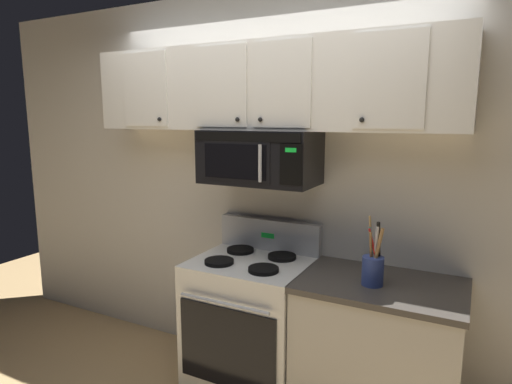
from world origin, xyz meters
The scene contains 7 objects.
back_wall centered at (0.00, 0.79, 1.35)m, with size 5.20×0.10×2.70m, color silver.
stove_range centered at (0.00, 0.42, 0.47)m, with size 0.76×0.69×1.12m.
over_range_microwave centered at (0.00, 0.54, 1.58)m, with size 0.76×0.43×0.35m.
upper_cabinets centered at (0.00, 0.57, 2.02)m, with size 2.50×0.36×0.55m.
counter_segment centered at (0.84, 0.43, 0.45)m, with size 0.93×0.65×0.90m.
utensil_crock_blue centered at (0.80, 0.37, 1.01)m, with size 0.12×0.12×0.39m.
salt_shaker centered at (0.76, 0.57, 0.94)m, with size 0.05×0.05×0.09m.
Camera 1 is at (1.29, -2.00, 1.83)m, focal length 30.45 mm.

